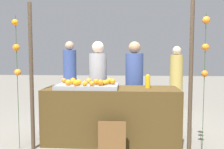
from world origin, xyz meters
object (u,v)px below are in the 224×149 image
orange_0 (96,81)px  vendor_left (98,88)px  chalkboard_sign (112,138)px  orange_1 (64,80)px  vendor_right (134,89)px  juice_bottle (148,82)px  stall_counter (111,115)px

orange_0 → vendor_left: 0.61m
chalkboard_sign → vendor_left: vendor_left is taller
orange_1 → vendor_right: size_ratio=0.05×
juice_bottle → vendor_left: size_ratio=0.13×
juice_bottle → vendor_left: 1.09m
stall_counter → chalkboard_sign: bearing=-85.2°
chalkboard_sign → vendor_right: vendor_right is taller
vendor_right → chalkboard_sign: bearing=-104.9°
vendor_right → vendor_left: bearing=-177.4°
orange_0 → stall_counter: bearing=-21.4°
orange_1 → chalkboard_sign: orange_1 is taller
orange_1 → vendor_left: (0.50, 0.53, -0.20)m
vendor_left → vendor_right: vendor_left is taller
stall_counter → orange_1: orange_1 is taller
orange_1 → juice_bottle: 1.37m
orange_0 → vendor_right: vendor_right is taller
stall_counter → orange_1: bearing=169.5°
orange_0 → vendor_left: (-0.04, 0.58, -0.20)m
stall_counter → orange_0: orange_0 is taller
chalkboard_sign → vendor_right: bearing=75.1°
stall_counter → vendor_right: (0.37, 0.70, 0.32)m
orange_1 → chalkboard_sign: bearing=-39.0°
chalkboard_sign → vendor_right: size_ratio=0.30×
orange_0 → juice_bottle: 0.82m
chalkboard_sign → vendor_left: size_ratio=0.30×
orange_0 → vendor_left: vendor_left is taller
orange_1 → juice_bottle: bearing=-4.4°
orange_1 → chalkboard_sign: (0.84, -0.68, -0.72)m
stall_counter → vendor_left: size_ratio=1.29×
vendor_right → juice_bottle: bearing=-73.5°
orange_1 → juice_bottle: (1.36, -0.11, 0.00)m
orange_1 → orange_0: bearing=-5.1°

